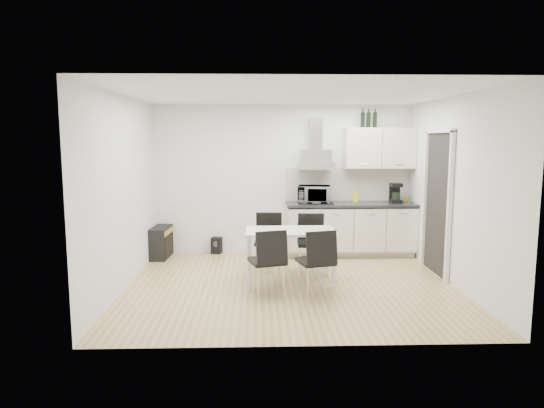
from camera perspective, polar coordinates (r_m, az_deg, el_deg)
The scene contains 15 objects.
ground at distance 6.83m, azimuth 2.19°, elevation -9.49°, with size 4.50×4.50×0.00m, color tan.
wall_back at distance 8.55m, azimuth 1.31°, elevation 2.90°, with size 4.50×0.10×2.60m, color silver.
wall_front at distance 4.59m, azimuth 4.01°, elevation -1.35°, with size 4.50×0.10×2.60m, color silver.
wall_left at distance 6.78m, azimuth -17.07°, elevation 1.29°, with size 0.10×4.00×2.60m, color silver.
wall_right at distance 7.08m, azimuth 20.73°, elevation 1.39°, with size 0.10×4.00×2.60m, color silver.
ceiling at distance 6.55m, azimuth 2.31°, elevation 12.80°, with size 4.50×4.50×0.00m, color white.
doorway at distance 7.61m, azimuth 18.78°, elevation -0.01°, with size 0.08×1.04×2.10m, color white.
kitchenette at distance 8.49m, azimuth 9.40°, elevation -0.43°, with size 2.22×0.64×2.52m.
dining_table at distance 6.79m, azimuth 2.14°, elevation -3.88°, with size 1.24×0.71×0.75m.
chair_far_left at distance 7.43m, azimuth -0.40°, elevation -4.56°, with size 0.44×0.50×0.88m, color black, non-canonical shape.
chair_far_right at distance 7.35m, azimuth 4.67°, elevation -4.71°, with size 0.44×0.50×0.88m, color black, non-canonical shape.
chair_near_left at distance 6.29m, azimuth -0.59°, elevation -6.82°, with size 0.44×0.50×0.88m, color black, non-canonical shape.
chair_near_right at distance 6.30m, azimuth 5.13°, elevation -6.83°, with size 0.44×0.50×0.88m, color black, non-canonical shape.
guitar_amp at distance 8.48m, azimuth -12.91°, elevation -4.40°, with size 0.32×0.65×0.53m.
floor_speaker at distance 8.64m, azimuth -6.54°, elevation -4.86°, with size 0.17×0.15×0.29m, color black.
Camera 1 is at (-0.46, -6.50, 2.03)m, focal length 32.00 mm.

